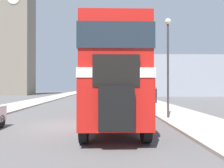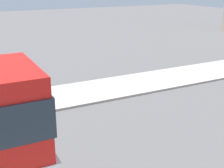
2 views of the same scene
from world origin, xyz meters
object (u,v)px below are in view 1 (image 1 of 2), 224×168
double_decker_bus (112,73)px  church_tower (19,17)px  street_lamp (168,53)px  bicycle_on_pavement (142,96)px  pedestrian_walking (155,94)px  bus_distant (104,82)px

double_decker_bus → church_tower: size_ratio=0.29×
double_decker_bus → street_lamp: bearing=24.0°
double_decker_bus → church_tower: 42.90m
bicycle_on_pavement → church_tower: (-24.10, 14.63, 16.11)m
pedestrian_walking → double_decker_bus: bearing=-112.3°
double_decker_bus → pedestrian_walking: (5.09, 12.43, -1.52)m
pedestrian_walking → bicycle_on_pavement: size_ratio=1.01×
bus_distant → church_tower: 24.74m
bicycle_on_pavement → church_tower: 32.47m
double_decker_bus → street_lamp: 3.90m
bicycle_on_pavement → street_lamp: (-1.76, -19.73, 3.47)m
bus_distant → double_decker_bus: bearing=-88.6°
pedestrian_walking → bicycle_on_pavement: bearing=89.8°
bicycle_on_pavement → street_lamp: size_ratio=0.30×
double_decker_bus → church_tower: church_tower is taller
double_decker_bus → street_lamp: size_ratio=1.61×
street_lamp → church_tower: 42.89m
bus_distant → street_lamp: street_lamp is taller
church_tower → pedestrian_walking: bearing=-44.2°
church_tower → bus_distant: bearing=-26.1°
bicycle_on_pavement → pedestrian_walking: bearing=-90.2°
double_decker_bus → bus_distant: (-0.66, 26.88, -0.05)m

